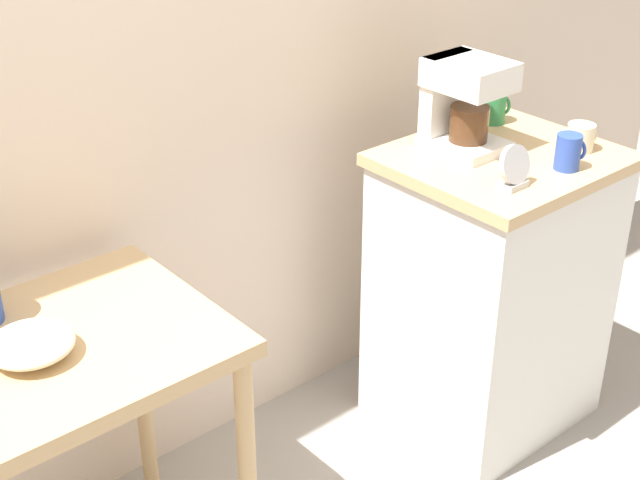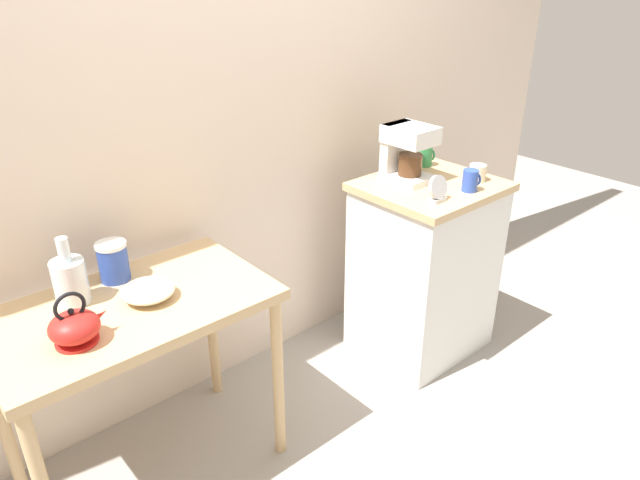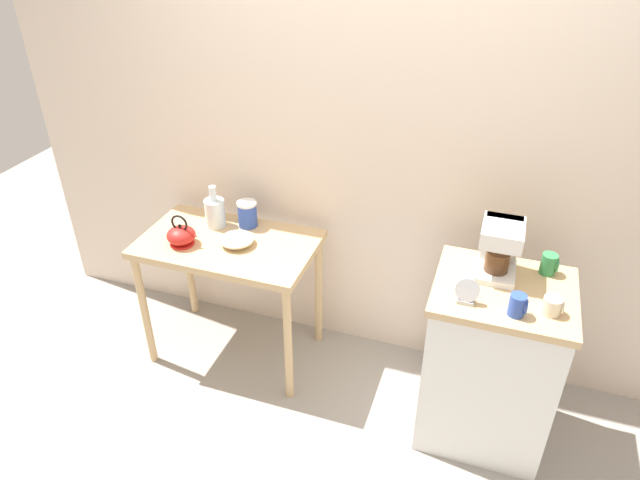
{
  "view_description": "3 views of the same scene",
  "coord_description": "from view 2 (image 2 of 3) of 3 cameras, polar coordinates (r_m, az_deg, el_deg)",
  "views": [
    {
      "loc": [
        -1.2,
        -1.53,
        1.9
      ],
      "look_at": [
        0.05,
        -0.06,
        0.87
      ],
      "focal_mm": 51.27,
      "sensor_mm": 36.0,
      "label": 1
    },
    {
      "loc": [
        -1.33,
        -1.63,
        1.85
      ],
      "look_at": [
        0.02,
        -0.08,
        0.85
      ],
      "focal_mm": 32.76,
      "sensor_mm": 36.0,
      "label": 2
    },
    {
      "loc": [
        0.62,
        -2.26,
        2.43
      ],
      "look_at": [
        -0.14,
        -0.02,
        0.96
      ],
      "focal_mm": 32.33,
      "sensor_mm": 36.0,
      "label": 3
    }
  ],
  "objects": [
    {
      "name": "back_wall",
      "position": [
        2.58,
        -7.08,
        15.81
      ],
      "size": [
        4.4,
        0.1,
        2.8
      ],
      "primitive_type": "cube",
      "color": "beige",
      "rests_on": "ground_plane"
    },
    {
      "name": "coffee_maker",
      "position": [
        2.76,
        8.38,
        8.67
      ],
      "size": [
        0.18,
        0.22,
        0.26
      ],
      "color": "white",
      "rests_on": "kitchen_counter"
    },
    {
      "name": "canister_enamel",
      "position": [
        2.24,
        -19.55,
        -1.98
      ],
      "size": [
        0.11,
        0.11,
        0.15
      ],
      "color": "#2D4CAD",
      "rests_on": "wooden_table"
    },
    {
      "name": "table_clock",
      "position": [
        2.55,
        11.43,
        4.82
      ],
      "size": [
        0.1,
        0.05,
        0.12
      ],
      "color": "#B2B5BA",
      "rests_on": "kitchen_counter"
    },
    {
      "name": "mug_small_cream",
      "position": [
        2.84,
        15.16,
        6.37
      ],
      "size": [
        0.09,
        0.08,
        0.08
      ],
      "color": "beige",
      "rests_on": "kitchen_counter"
    },
    {
      "name": "wooden_table",
      "position": [
        2.17,
        -17.74,
        -8.19
      ],
      "size": [
        0.95,
        0.57,
        0.78
      ],
      "color": "tan",
      "rests_on": "ground_plane"
    },
    {
      "name": "teakettle",
      "position": [
        1.94,
        -22.81,
        -7.81
      ],
      "size": [
        0.19,
        0.15,
        0.18
      ],
      "color": "red",
      "rests_on": "wooden_table"
    },
    {
      "name": "kitchen_counter",
      "position": [
        2.96,
        10.09,
        -2.64
      ],
      "size": [
        0.62,
        0.55,
        0.9
      ],
      "color": "white",
      "rests_on": "ground_plane"
    },
    {
      "name": "ground_plane",
      "position": [
        2.8,
        -1.53,
        -15.28
      ],
      "size": [
        8.0,
        8.0,
        0.0
      ],
      "primitive_type": "plane",
      "color": "gray"
    },
    {
      "name": "mug_blue",
      "position": [
        2.7,
        14.48,
        5.66
      ],
      "size": [
        0.08,
        0.07,
        0.1
      ],
      "color": "#2D4CAD",
      "rests_on": "kitchen_counter"
    },
    {
      "name": "bowl_stoneware",
      "position": [
        2.11,
        -16.43,
        -4.76
      ],
      "size": [
        0.18,
        0.18,
        0.06
      ],
      "color": "beige",
      "rests_on": "wooden_table"
    },
    {
      "name": "mug_tall_green",
      "position": [
        2.99,
        10.26,
        8.09
      ],
      "size": [
        0.08,
        0.07,
        0.1
      ],
      "color": "#338C4C",
      "rests_on": "kitchen_counter"
    },
    {
      "name": "glass_carafe_vase",
      "position": [
        2.15,
        -23.23,
        -3.61
      ],
      "size": [
        0.11,
        0.11,
        0.24
      ],
      "color": "silver",
      "rests_on": "wooden_table"
    }
  ]
}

